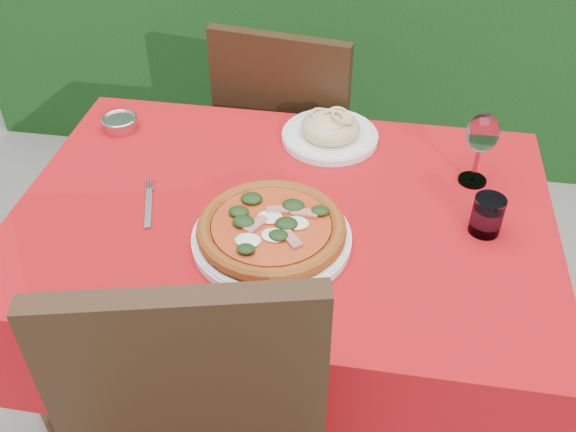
% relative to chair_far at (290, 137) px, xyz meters
% --- Properties ---
extents(ground, '(60.00, 60.00, 0.00)m').
position_rel_chair_far_xyz_m(ground, '(0.08, -0.62, -0.54)').
color(ground, slate).
rests_on(ground, ground).
extents(dining_table, '(1.26, 0.86, 0.75)m').
position_rel_chair_far_xyz_m(dining_table, '(0.08, -0.62, 0.06)').
color(dining_table, '#432D15').
rests_on(dining_table, ground).
extents(chair_far, '(0.48, 0.48, 0.94)m').
position_rel_chair_far_xyz_m(chair_far, '(0.00, 0.00, 0.00)').
color(chair_far, black).
rests_on(chair_far, ground).
extents(pizza_plate, '(0.38, 0.38, 0.07)m').
position_rel_chair_far_xyz_m(pizza_plate, '(0.08, -0.74, 0.24)').
color(pizza_plate, white).
rests_on(pizza_plate, dining_table).
extents(pasta_plate, '(0.26, 0.26, 0.07)m').
position_rel_chair_far_xyz_m(pasta_plate, '(0.16, -0.31, 0.23)').
color(pasta_plate, white).
rests_on(pasta_plate, dining_table).
extents(water_glass, '(0.07, 0.07, 0.09)m').
position_rel_chair_far_xyz_m(water_glass, '(0.55, -0.63, 0.25)').
color(water_glass, silver).
rests_on(water_glass, dining_table).
extents(wine_glass, '(0.08, 0.08, 0.19)m').
position_rel_chair_far_xyz_m(wine_glass, '(0.53, -0.44, 0.34)').
color(wine_glass, silver).
rests_on(wine_glass, dining_table).
extents(fork, '(0.08, 0.20, 0.01)m').
position_rel_chair_far_xyz_m(fork, '(-0.23, -0.68, 0.21)').
color(fork, '#B5B5BC').
rests_on(fork, dining_table).
extents(steel_ramekin, '(0.09, 0.09, 0.03)m').
position_rel_chair_far_xyz_m(steel_ramekin, '(-0.42, -0.35, 0.22)').
color(steel_ramekin, '#BABBC2').
rests_on(steel_ramekin, dining_table).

